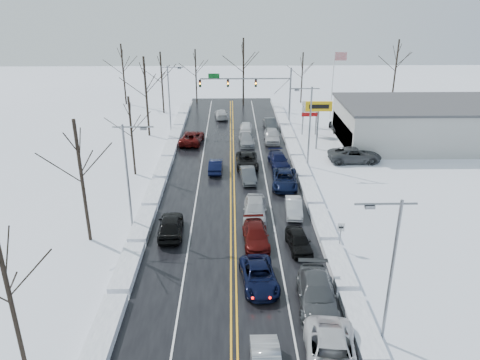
{
  "coord_description": "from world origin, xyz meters",
  "views": [
    {
      "loc": [
        -0.08,
        -39.08,
        19.05
      ],
      "look_at": [
        0.69,
        0.2,
        2.5
      ],
      "focal_mm": 35.0,
      "sensor_mm": 36.0,
      "label": 1
    }
  ],
  "objects_px": {
    "oncoming_car_0": "(216,171)",
    "traffic_signal_mast": "(255,86)",
    "tires_plus_sign": "(319,110)",
    "dealership_building": "(420,123)",
    "flagpole": "(334,80)"
  },
  "relations": [
    {
      "from": "traffic_signal_mast",
      "to": "tires_plus_sign",
      "type": "bearing_deg",
      "value": -59.54
    },
    {
      "from": "tires_plus_sign",
      "to": "dealership_building",
      "type": "relative_size",
      "value": 0.29
    },
    {
      "from": "traffic_signal_mast",
      "to": "dealership_building",
      "type": "height_order",
      "value": "traffic_signal_mast"
    },
    {
      "from": "traffic_signal_mast",
      "to": "dealership_building",
      "type": "distance_m",
      "value": 23.01
    },
    {
      "from": "flagpole",
      "to": "oncoming_car_0",
      "type": "height_order",
      "value": "flagpole"
    },
    {
      "from": "tires_plus_sign",
      "to": "oncoming_car_0",
      "type": "bearing_deg",
      "value": -149.04
    },
    {
      "from": "tires_plus_sign",
      "to": "dealership_building",
      "type": "bearing_deg",
      "value": 8.47
    },
    {
      "from": "traffic_signal_mast",
      "to": "oncoming_car_0",
      "type": "relative_size",
      "value": 3.25
    },
    {
      "from": "tires_plus_sign",
      "to": "traffic_signal_mast",
      "type": "bearing_deg",
      "value": 120.46
    },
    {
      "from": "traffic_signal_mast",
      "to": "tires_plus_sign",
      "type": "xyz_separation_m",
      "value": [
        7.05,
        -12.0,
        -0.49
      ]
    },
    {
      "from": "traffic_signal_mast",
      "to": "oncoming_car_0",
      "type": "height_order",
      "value": "traffic_signal_mast"
    },
    {
      "from": "traffic_signal_mast",
      "to": "flagpole",
      "type": "height_order",
      "value": "flagpole"
    },
    {
      "from": "flagpole",
      "to": "oncoming_car_0",
      "type": "xyz_separation_m",
      "value": [
        -16.98,
        -21.39,
        -5.93
      ]
    },
    {
      "from": "oncoming_car_0",
      "to": "traffic_signal_mast",
      "type": "bearing_deg",
      "value": -103.71
    },
    {
      "from": "flagpole",
      "to": "tires_plus_sign",
      "type": "bearing_deg",
      "value": -108.44
    }
  ]
}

